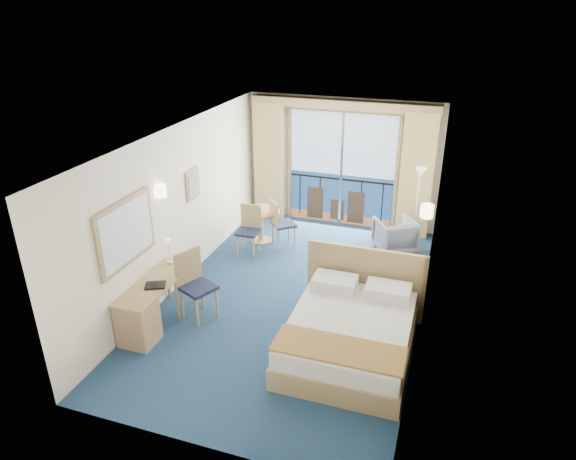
# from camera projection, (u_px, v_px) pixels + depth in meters

# --- Properties ---
(floor) EXTENTS (6.50, 6.50, 0.00)m
(floor) POSITION_uv_depth(u_px,v_px,m) (294.00, 297.00, 8.46)
(floor) COLOR navy
(floor) RESTS_ON ground
(room_walls) EXTENTS (4.04, 6.54, 2.72)m
(room_walls) POSITION_uv_depth(u_px,v_px,m) (295.00, 196.00, 7.72)
(room_walls) COLOR white
(room_walls) RESTS_ON ground
(balcony_door) EXTENTS (2.36, 0.03, 2.52)m
(balcony_door) POSITION_uv_depth(u_px,v_px,m) (341.00, 173.00, 10.76)
(balcony_door) COLOR navy
(balcony_door) RESTS_ON room_walls
(curtain_left) EXTENTS (0.65, 0.22, 2.55)m
(curtain_left) POSITION_uv_depth(u_px,v_px,m) (270.00, 162.00, 11.02)
(curtain_left) COLOR #D5B376
(curtain_left) RESTS_ON room_walls
(curtain_right) EXTENTS (0.65, 0.22, 2.55)m
(curtain_right) POSITION_uv_depth(u_px,v_px,m) (417.00, 176.00, 10.13)
(curtain_right) COLOR #D5B376
(curtain_right) RESTS_ON room_walls
(pelmet) EXTENTS (3.80, 0.25, 0.18)m
(pelmet) POSITION_uv_depth(u_px,v_px,m) (343.00, 105.00, 10.06)
(pelmet) COLOR tan
(pelmet) RESTS_ON room_walls
(mirror) EXTENTS (0.05, 1.25, 0.95)m
(mirror) POSITION_uv_depth(u_px,v_px,m) (126.00, 232.00, 7.08)
(mirror) COLOR tan
(mirror) RESTS_ON room_walls
(wall_print) EXTENTS (0.04, 0.42, 0.52)m
(wall_print) POSITION_uv_depth(u_px,v_px,m) (193.00, 184.00, 8.74)
(wall_print) COLOR tan
(wall_print) RESTS_ON room_walls
(sconce_left) EXTENTS (0.18, 0.18, 0.18)m
(sconce_left) POSITION_uv_depth(u_px,v_px,m) (160.00, 191.00, 7.72)
(sconce_left) COLOR #FFDEB2
(sconce_left) RESTS_ON room_walls
(sconce_right) EXTENTS (0.18, 0.18, 0.18)m
(sconce_right) POSITION_uv_depth(u_px,v_px,m) (427.00, 211.00, 7.00)
(sconce_right) COLOR #FFDEB2
(sconce_right) RESTS_ON room_walls
(bed) EXTENTS (1.80, 2.14, 1.13)m
(bed) POSITION_uv_depth(u_px,v_px,m) (350.00, 332.00, 7.05)
(bed) COLOR tan
(bed) RESTS_ON ground
(nightstand) EXTENTS (0.45, 0.43, 0.59)m
(nightstand) POSITION_uv_depth(u_px,v_px,m) (405.00, 294.00, 7.99)
(nightstand) COLOR tan
(nightstand) RESTS_ON ground
(phone) EXTENTS (0.22, 0.19, 0.08)m
(phone) POSITION_uv_depth(u_px,v_px,m) (406.00, 275.00, 7.86)
(phone) COLOR silver
(phone) RESTS_ON nightstand
(armchair) EXTENTS (0.96, 0.97, 0.65)m
(armchair) POSITION_uv_depth(u_px,v_px,m) (395.00, 235.00, 9.89)
(armchair) COLOR #4E525F
(armchair) RESTS_ON ground
(floor_lamp) EXTENTS (0.22, 0.22, 1.60)m
(floor_lamp) POSITION_uv_depth(u_px,v_px,m) (419.00, 188.00, 9.71)
(floor_lamp) COLOR silver
(floor_lamp) RESTS_ON ground
(desk) EXTENTS (0.51, 1.49, 0.70)m
(desk) POSITION_uv_depth(u_px,v_px,m) (142.00, 315.00, 7.30)
(desk) COLOR tan
(desk) RESTS_ON ground
(desk_chair) EXTENTS (0.62, 0.62, 1.07)m
(desk_chair) POSITION_uv_depth(u_px,v_px,m) (194.00, 280.00, 7.76)
(desk_chair) COLOR #1C2242
(desk_chair) RESTS_ON ground
(folder) EXTENTS (0.35, 0.32, 0.03)m
(folder) POSITION_uv_depth(u_px,v_px,m) (155.00, 285.00, 7.41)
(folder) COLOR black
(folder) RESTS_ON desk
(desk_lamp) EXTENTS (0.11, 0.11, 0.40)m
(desk_lamp) POSITION_uv_depth(u_px,v_px,m) (168.00, 246.00, 7.93)
(desk_lamp) COLOR silver
(desk_lamp) RESTS_ON desk
(round_table) EXTENTS (0.75, 0.75, 0.67)m
(round_table) POSITION_uv_depth(u_px,v_px,m) (261.00, 218.00, 10.18)
(round_table) COLOR tan
(round_table) RESTS_ON ground
(table_chair_a) EXTENTS (0.59, 0.59, 0.97)m
(table_chair_a) POSITION_uv_depth(u_px,v_px,m) (280.00, 221.00, 9.95)
(table_chair_a) COLOR #1C2242
(table_chair_a) RESTS_ON ground
(table_chair_b) EXTENTS (0.42, 0.43, 0.94)m
(table_chair_b) POSITION_uv_depth(u_px,v_px,m) (249.00, 226.00, 9.74)
(table_chair_b) COLOR #1C2242
(table_chair_b) RESTS_ON ground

